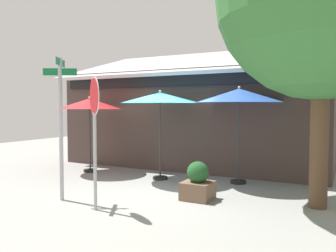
{
  "coord_description": "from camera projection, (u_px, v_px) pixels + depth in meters",
  "views": [
    {
      "loc": [
        4.43,
        -7.64,
        2.13
      ],
      "look_at": [
        -0.18,
        1.2,
        1.6
      ],
      "focal_mm": 37.11,
      "sensor_mm": 36.0,
      "label": 1
    }
  ],
  "objects": [
    {
      "name": "sidewalk_planter",
      "position": [
        198.0,
        183.0,
        8.03
      ],
      "size": [
        0.67,
        0.67,
        0.89
      ],
      "color": "brown",
      "rests_on": "ground"
    },
    {
      "name": "street_sign_post",
      "position": [
        61.0,
        116.0,
        7.9
      ],
      "size": [
        0.67,
        0.73,
        3.26
      ],
      "color": "#A8AAB2",
      "rests_on": "ground"
    },
    {
      "name": "patio_umbrella_teal_center",
      "position": [
        160.0,
        99.0,
        10.19
      ],
      "size": [
        2.35,
        2.35,
        2.65
      ],
      "color": "black",
      "rests_on": "ground"
    },
    {
      "name": "cafe_building",
      "position": [
        200.0,
        116.0,
        13.24
      ],
      "size": [
        9.89,
        4.9,
        4.57
      ],
      "color": "#473833",
      "rests_on": "ground"
    },
    {
      "name": "patio_umbrella_crimson_left",
      "position": [
        90.0,
        105.0,
        11.4
      ],
      "size": [
        2.08,
        2.08,
        2.5
      ],
      "color": "black",
      "rests_on": "ground"
    },
    {
      "name": "patio_umbrella_royal_blue_right",
      "position": [
        239.0,
        96.0,
        9.63
      ],
      "size": [
        2.42,
        2.42,
        2.73
      ],
      "color": "black",
      "rests_on": "ground"
    },
    {
      "name": "stop_sign",
      "position": [
        95.0,
        117.0,
        7.13
      ],
      "size": [
        0.64,
        0.49,
        2.76
      ],
      "color": "#A8AAB2",
      "rests_on": "ground"
    },
    {
      "name": "ground_plane",
      "position": [
        153.0,
        192.0,
        8.93
      ],
      "size": [
        28.0,
        28.0,
        0.1
      ],
      "primitive_type": "cube",
      "color": "gray"
    }
  ]
}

